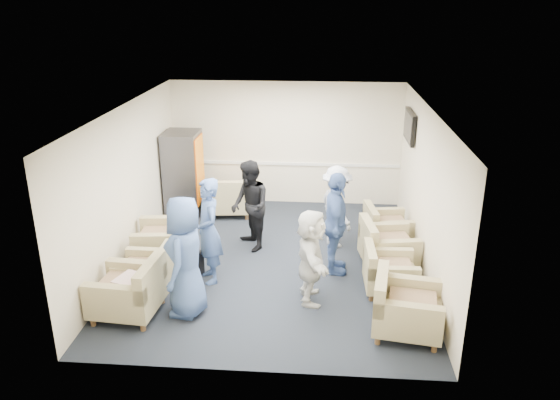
# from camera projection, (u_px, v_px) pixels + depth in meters

# --- Properties ---
(floor) EXTENTS (6.00, 6.00, 0.00)m
(floor) POSITION_uv_depth(u_px,v_px,m) (274.00, 262.00, 9.57)
(floor) COLOR black
(floor) RESTS_ON ground
(ceiling) EXTENTS (6.00, 6.00, 0.00)m
(ceiling) POSITION_uv_depth(u_px,v_px,m) (273.00, 109.00, 8.63)
(ceiling) COLOR white
(ceiling) RESTS_ON back_wall
(back_wall) EXTENTS (5.00, 0.02, 2.70)m
(back_wall) POSITION_uv_depth(u_px,v_px,m) (286.00, 144.00, 11.90)
(back_wall) COLOR beige
(back_wall) RESTS_ON floor
(front_wall) EXTENTS (5.00, 0.02, 2.70)m
(front_wall) POSITION_uv_depth(u_px,v_px,m) (250.00, 275.00, 6.30)
(front_wall) COLOR beige
(front_wall) RESTS_ON floor
(left_wall) EXTENTS (0.02, 6.00, 2.70)m
(left_wall) POSITION_uv_depth(u_px,v_px,m) (128.00, 185.00, 9.28)
(left_wall) COLOR beige
(left_wall) RESTS_ON floor
(right_wall) EXTENTS (0.02, 6.00, 2.70)m
(right_wall) POSITION_uv_depth(u_px,v_px,m) (426.00, 193.00, 8.92)
(right_wall) COLOR beige
(right_wall) RESTS_ON floor
(chair_rail) EXTENTS (4.98, 0.04, 0.06)m
(chair_rail) POSITION_uv_depth(u_px,v_px,m) (286.00, 164.00, 12.04)
(chair_rail) COLOR silver
(chair_rail) RESTS_ON back_wall
(tv) EXTENTS (0.10, 1.00, 0.58)m
(tv) POSITION_uv_depth(u_px,v_px,m) (410.00, 127.00, 10.36)
(tv) COLOR black
(tv) RESTS_ON right_wall
(armchair_left_near) EXTENTS (0.99, 0.99, 0.73)m
(armchair_left_near) POSITION_uv_depth(u_px,v_px,m) (131.00, 292.00, 7.87)
(armchair_left_near) COLOR tan
(armchair_left_near) RESTS_ON floor
(armchair_left_mid) EXTENTS (0.79, 0.79, 0.63)m
(armchair_left_mid) POSITION_uv_depth(u_px,v_px,m) (148.00, 273.00, 8.53)
(armchair_left_mid) COLOR tan
(armchair_left_mid) RESTS_ON floor
(armchair_left_far) EXTENTS (1.02, 1.02, 0.74)m
(armchair_left_far) POSITION_uv_depth(u_px,v_px,m) (167.00, 241.00, 9.48)
(armchair_left_far) COLOR tan
(armchair_left_far) RESTS_ON floor
(armchair_right_near) EXTENTS (1.03, 1.03, 0.72)m
(armchair_right_near) POSITION_uv_depth(u_px,v_px,m) (403.00, 309.00, 7.45)
(armchair_right_near) COLOR tan
(armchair_right_near) RESTS_ON floor
(armchair_right_midnear) EXTENTS (0.81, 0.81, 0.63)m
(armchair_right_midnear) POSITION_uv_depth(u_px,v_px,m) (387.00, 273.00, 8.53)
(armchair_right_midnear) COLOR tan
(armchair_right_midnear) RESTS_ON floor
(armchair_right_midfar) EXTENTS (1.00, 1.00, 0.70)m
(armchair_right_midfar) POSITION_uv_depth(u_px,v_px,m) (385.00, 247.00, 9.31)
(armchair_right_midfar) COLOR tan
(armchair_right_midfar) RESTS_ON floor
(armchair_right_far) EXTENTS (0.90, 0.90, 0.63)m
(armchair_right_far) POSITION_uv_depth(u_px,v_px,m) (385.00, 228.00, 10.17)
(armchair_right_far) COLOR tan
(armchair_right_far) RESTS_ON floor
(armchair_corner) EXTENTS (0.98, 0.98, 0.71)m
(armchair_corner) POSITION_uv_depth(u_px,v_px,m) (230.00, 199.00, 11.54)
(armchair_corner) COLOR tan
(armchair_corner) RESTS_ON floor
(vending_machine) EXTENTS (0.72, 0.84, 1.76)m
(vending_machine) POSITION_uv_depth(u_px,v_px,m) (184.00, 173.00, 11.45)
(vending_machine) COLOR #4B4B52
(vending_machine) RESTS_ON floor
(backpack) EXTENTS (0.35, 0.31, 0.50)m
(backpack) POSITION_uv_depth(u_px,v_px,m) (193.00, 260.00, 9.06)
(backpack) COLOR black
(backpack) RESTS_ON floor
(pillow) EXTENTS (0.43, 0.49, 0.12)m
(pillow) POSITION_uv_depth(u_px,v_px,m) (129.00, 281.00, 7.81)
(pillow) COLOR silver
(pillow) RESTS_ON armchair_left_near
(person_front_left) EXTENTS (0.64, 0.92, 1.80)m
(person_front_left) POSITION_uv_depth(u_px,v_px,m) (186.00, 257.00, 7.74)
(person_front_left) COLOR #405C9A
(person_front_left) RESTS_ON floor
(person_mid_left) EXTENTS (0.64, 0.75, 1.74)m
(person_mid_left) POSITION_uv_depth(u_px,v_px,m) (209.00, 231.00, 8.67)
(person_mid_left) COLOR #405C9A
(person_mid_left) RESTS_ON floor
(person_back_left) EXTENTS (0.92, 1.00, 1.66)m
(person_back_left) POSITION_uv_depth(u_px,v_px,m) (250.00, 206.00, 9.81)
(person_back_left) COLOR black
(person_back_left) RESTS_ON floor
(person_back_right) EXTENTS (0.91, 1.13, 1.53)m
(person_back_right) POSITION_uv_depth(u_px,v_px,m) (336.00, 207.00, 9.94)
(person_back_right) COLOR silver
(person_back_right) RESTS_ON floor
(person_mid_right) EXTENTS (0.44, 1.03, 1.75)m
(person_mid_right) POSITION_uv_depth(u_px,v_px,m) (336.00, 224.00, 8.93)
(person_mid_right) COLOR #405C9A
(person_mid_right) RESTS_ON floor
(person_front_right) EXTENTS (0.54, 1.40, 1.48)m
(person_front_right) POSITION_uv_depth(u_px,v_px,m) (311.00, 256.00, 8.11)
(person_front_right) COLOR silver
(person_front_right) RESTS_ON floor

